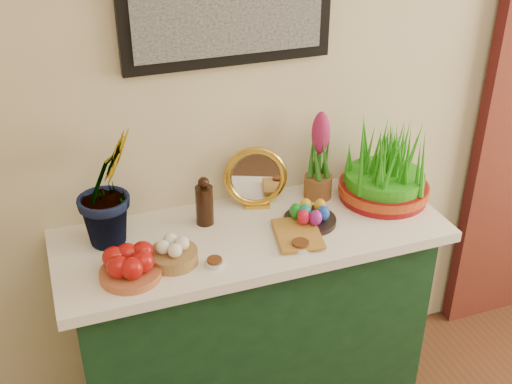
{
  "coord_description": "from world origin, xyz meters",
  "views": [
    {
      "loc": [
        -0.94,
        0.18,
        2.14
      ],
      "look_at": [
        -0.3,
        1.95,
        1.07
      ],
      "focal_mm": 45.0,
      "sensor_mm": 36.0,
      "label": 1
    }
  ],
  "objects_px": {
    "sideboard": "(252,328)",
    "book": "(276,236)",
    "mirror": "(256,178)",
    "hyacinth_green": "(105,170)",
    "wheatgrass_sabzeh": "(386,169)"
  },
  "relations": [
    {
      "from": "sideboard",
      "to": "hyacinth_green",
      "type": "height_order",
      "value": "hyacinth_green"
    },
    {
      "from": "hyacinth_green",
      "to": "mirror",
      "type": "xyz_separation_m",
      "value": [
        0.55,
        0.06,
        -0.16
      ]
    },
    {
      "from": "book",
      "to": "wheatgrass_sabzeh",
      "type": "xyz_separation_m",
      "value": [
        0.5,
        0.13,
        0.11
      ]
    },
    {
      "from": "sideboard",
      "to": "book",
      "type": "distance_m",
      "value": 0.49
    },
    {
      "from": "sideboard",
      "to": "wheatgrass_sabzeh",
      "type": "height_order",
      "value": "wheatgrass_sabzeh"
    },
    {
      "from": "book",
      "to": "mirror",
      "type": "bearing_deg",
      "value": 97.41
    },
    {
      "from": "book",
      "to": "hyacinth_green",
      "type": "bearing_deg",
      "value": 170.86
    },
    {
      "from": "hyacinth_green",
      "to": "wheatgrass_sabzeh",
      "type": "distance_m",
      "value": 1.04
    },
    {
      "from": "sideboard",
      "to": "hyacinth_green",
      "type": "distance_m",
      "value": 0.88
    },
    {
      "from": "sideboard",
      "to": "wheatgrass_sabzeh",
      "type": "relative_size",
      "value": 3.72
    },
    {
      "from": "hyacinth_green",
      "to": "book",
      "type": "bearing_deg",
      "value": -53.39
    },
    {
      "from": "book",
      "to": "wheatgrass_sabzeh",
      "type": "distance_m",
      "value": 0.53
    },
    {
      "from": "book",
      "to": "wheatgrass_sabzeh",
      "type": "relative_size",
      "value": 0.6
    },
    {
      "from": "sideboard",
      "to": "book",
      "type": "xyz_separation_m",
      "value": [
        0.06,
        -0.09,
        0.48
      ]
    },
    {
      "from": "hyacinth_green",
      "to": "wheatgrass_sabzeh",
      "type": "relative_size",
      "value": 1.56
    }
  ]
}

